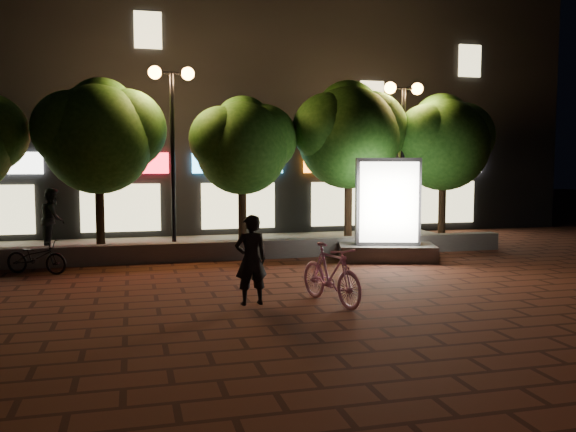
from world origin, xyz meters
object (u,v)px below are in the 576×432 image
object	(u,v)px
tree_right	(350,131)
ad_kiosk	(387,219)
tree_left	(100,132)
street_lamp_left	(172,111)
pedestrian	(53,219)
street_lamp_right	(403,121)
tree_mid	(243,142)
rider	(251,260)
tree_far_right	(444,139)
scooter_parked	(36,257)
scooter_pink	(331,274)

from	to	relation	value
tree_right	ad_kiosk	bearing A→B (deg)	-87.95
tree_left	street_lamp_left	world-z (taller)	street_lamp_left
tree_right	pedestrian	xyz separation A→B (m)	(-8.72, 1.10, -2.58)
street_lamp_left	ad_kiosk	bearing A→B (deg)	-23.69
street_lamp_right	ad_kiosk	xyz separation A→B (m)	(-1.55, -2.39, -2.79)
tree_mid	street_lamp_left	distance (m)	2.22
tree_left	street_lamp_left	bearing A→B (deg)	-7.70
pedestrian	tree_left	bearing A→B (deg)	-127.12
tree_mid	street_lamp_left	xyz separation A→B (m)	(-2.05, -0.26, 0.81)
rider	pedestrian	world-z (taller)	pedestrian
tree_mid	tree_far_right	world-z (taller)	tree_far_right
tree_mid	scooter_parked	world-z (taller)	tree_mid
ad_kiosk	rider	distance (m)	6.09
tree_mid	scooter_pink	bearing A→B (deg)	-87.31
rider	pedestrian	xyz separation A→B (m)	(-4.32, 7.84, 0.15)
tree_mid	pedestrian	bearing A→B (deg)	168.50
street_lamp_left	pedestrian	size ratio (longest dim) A/B	2.87
pedestrian	scooter_pink	bearing A→B (deg)	-144.16
scooter_pink	pedestrian	size ratio (longest dim) A/B	1.03
tree_right	ad_kiosk	distance (m)	3.62
tree_left	rider	bearing A→B (deg)	-66.76
tree_mid	tree_right	world-z (taller)	tree_right
tree_mid	street_lamp_left	bearing A→B (deg)	-172.69
scooter_pink	rider	size ratio (longest dim) A/B	1.12
scooter_parked	rider	bearing A→B (deg)	-109.67
tree_right	pedestrian	bearing A→B (deg)	172.80
tree_left	rider	xyz separation A→B (m)	(2.89, -6.74, -2.61)
scooter_parked	tree_mid	bearing A→B (deg)	-40.08
tree_left	tree_right	world-z (taller)	tree_right
tree_far_right	scooter_parked	size ratio (longest dim) A/B	3.11
street_lamp_right	ad_kiosk	world-z (taller)	street_lamp_right
scooter_pink	tree_left	bearing A→B (deg)	105.63
tree_left	rider	distance (m)	7.79
street_lamp_right	ad_kiosk	size ratio (longest dim) A/B	1.79
tree_left	rider	size ratio (longest dim) A/B	2.95
rider	scooter_parked	world-z (taller)	rider
ad_kiosk	scooter_pink	xyz separation A→B (m)	(-3.07, -4.40, -0.55)
street_lamp_right	pedestrian	bearing A→B (deg)	172.50
tree_right	street_lamp_right	size ratio (longest dim) A/B	1.02
tree_left	tree_far_right	xyz separation A→B (m)	(10.50, -0.00, -0.08)
tree_mid	street_lamp_left	world-z (taller)	street_lamp_left
tree_right	rider	world-z (taller)	tree_right
ad_kiosk	scooter_pink	distance (m)	5.40
tree_far_right	ad_kiosk	bearing A→B (deg)	-139.44
tree_left	pedestrian	bearing A→B (deg)	142.21
street_lamp_right	rider	size ratio (longest dim) A/B	3.00
tree_right	pedestrian	world-z (taller)	tree_right
ad_kiosk	pedestrian	bearing A→B (deg)	156.92
tree_far_right	pedestrian	xyz separation A→B (m)	(-11.92, 1.10, -2.39)
tree_left	scooter_parked	xyz separation A→B (m)	(-1.38, -2.46, -3.04)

